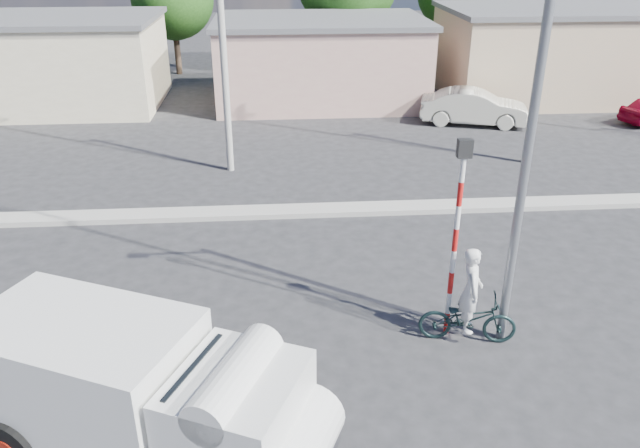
{
  "coord_description": "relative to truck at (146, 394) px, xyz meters",
  "views": [
    {
      "loc": [
        -0.36,
        -9.48,
        7.91
      ],
      "look_at": [
        0.68,
        4.44,
        1.3
      ],
      "focal_mm": 35.0,
      "sensor_mm": 36.0,
      "label": 1
    }
  ],
  "objects": [
    {
      "name": "building_row",
      "position": [
        3.6,
        23.63,
        0.8
      ],
      "size": [
        37.8,
        7.3,
        4.44
      ],
      "color": "beige",
      "rests_on": "ground"
    },
    {
      "name": "truck",
      "position": [
        0.0,
        0.0,
        0.0
      ],
      "size": [
        6.16,
        4.29,
        2.41
      ],
      "rotation": [
        0.0,
        0.0,
        -0.42
      ],
      "color": "black",
      "rests_on": "ground"
    },
    {
      "name": "utility_poles",
      "position": [
        5.75,
        13.63,
        2.73
      ],
      "size": [
        35.4,
        0.24,
        8.0
      ],
      "color": "#99968E",
      "rests_on": "ground"
    },
    {
      "name": "median",
      "position": [
        2.5,
        9.63,
        -1.25
      ],
      "size": [
        40.0,
        0.8,
        0.16
      ],
      "primitive_type": "cube",
      "color": "#99968E",
      "rests_on": "ground"
    },
    {
      "name": "bicycle",
      "position": [
        6.04,
        2.82,
        -0.8
      ],
      "size": [
        2.12,
        1.06,
        1.06
      ],
      "primitive_type": "imported",
      "rotation": [
        0.0,
        0.0,
        1.39
      ],
      "color": "black",
      "rests_on": "ground"
    },
    {
      "name": "streetlight",
      "position": [
        6.64,
        2.83,
        3.63
      ],
      "size": [
        2.34,
        0.22,
        9.0
      ],
      "color": "slate",
      "rests_on": "ground"
    },
    {
      "name": "cyclist",
      "position": [
        6.04,
        2.82,
        -0.39
      ],
      "size": [
        0.57,
        0.76,
        1.88
      ],
      "primitive_type": "imported",
      "rotation": [
        0.0,
        0.0,
        1.39
      ],
      "color": "white",
      "rests_on": "ground"
    },
    {
      "name": "car_cream",
      "position": [
        11.0,
        18.75,
        -0.56
      ],
      "size": [
        4.95,
        2.84,
        1.54
      ],
      "primitive_type": "imported",
      "rotation": [
        0.0,
        0.0,
        1.3
      ],
      "color": "beige",
      "rests_on": "ground"
    },
    {
      "name": "traffic_pole",
      "position": [
        5.7,
        3.13,
        1.26
      ],
      "size": [
        0.28,
        0.18,
        4.36
      ],
      "color": "red",
      "rests_on": "ground"
    },
    {
      "name": "ground_plane",
      "position": [
        2.5,
        1.63,
        -1.33
      ],
      "size": [
        120.0,
        120.0,
        0.0
      ],
      "primitive_type": "plane",
      "color": "#272729",
      "rests_on": "ground"
    }
  ]
}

